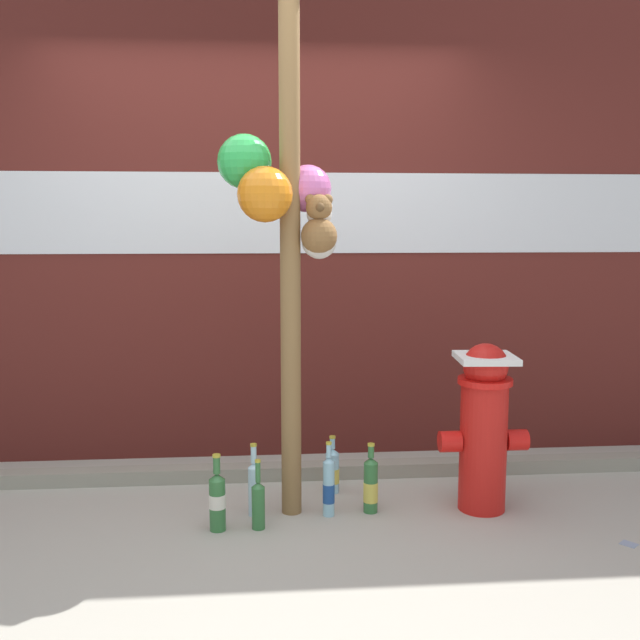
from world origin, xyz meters
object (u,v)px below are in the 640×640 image
object	(u,v)px
bottle_0	(371,485)
bottle_5	(217,500)
bottle_2	(254,486)
bottle_4	(329,487)
bottle_1	(258,503)
fire_hydrant	(484,424)
memorial_post	(285,176)
bottle_3	(332,471)

from	to	relation	value
bottle_0	bottle_5	xyz separation A→B (m)	(-0.76, -0.15, 0.01)
bottle_2	bottle_4	xyz separation A→B (m)	(0.37, -0.03, -0.00)
bottle_2	bottle_5	world-z (taller)	bottle_5
bottle_1	bottle_2	distance (m)	0.16
fire_hydrant	bottle_1	bearing A→B (deg)	-172.65
bottle_1	bottle_2	xyz separation A→B (m)	(-0.02, 0.16, 0.02)
memorial_post	bottle_4	size ratio (longest dim) A/B	7.56
fire_hydrant	bottle_4	xyz separation A→B (m)	(-0.78, -0.02, -0.30)
bottle_2	memorial_post	bearing A→B (deg)	10.46
bottle_2	bottle_0	bearing A→B (deg)	-0.61
memorial_post	bottle_5	distance (m)	1.57
bottle_0	bottle_3	bearing A→B (deg)	120.64
bottle_0	bottle_4	xyz separation A→B (m)	(-0.21, -0.03, 0.01)
bottle_0	bottle_4	world-z (taller)	bottle_4
memorial_post	bottle_3	xyz separation A→B (m)	(0.25, 0.24, -1.55)
memorial_post	fire_hydrant	distance (m)	1.57
bottle_0	bottle_5	distance (m)	0.77
memorial_post	bottle_5	world-z (taller)	memorial_post
fire_hydrant	bottle_2	xyz separation A→B (m)	(-1.15, 0.01, -0.30)
fire_hydrant	bottle_2	distance (m)	1.19
bottle_0	bottle_5	size ratio (longest dim) A/B	0.96
bottle_1	bottle_3	size ratio (longest dim) A/B	1.09
bottle_4	bottle_3	bearing A→B (deg)	80.98
bottle_0	bottle_2	world-z (taller)	bottle_2
bottle_4	bottle_5	distance (m)	0.56
bottle_0	fire_hydrant	bearing A→B (deg)	-0.49
fire_hydrant	bottle_4	distance (m)	0.84
memorial_post	bottle_0	distance (m)	1.59
memorial_post	bottle_0	bearing A→B (deg)	-4.99
bottle_3	bottle_5	distance (m)	0.73
bottle_2	bottle_3	bearing A→B (deg)	33.20
bottle_5	memorial_post	bearing A→B (deg)	29.34
bottle_2	bottle_3	xyz separation A→B (m)	(0.42, 0.27, -0.03)
bottle_2	bottle_5	xyz separation A→B (m)	(-0.17, -0.16, -0.00)
bottle_3	bottle_5	xyz separation A→B (m)	(-0.59, -0.43, 0.03)
bottle_0	bottle_1	size ratio (longest dim) A/B	1.05
fire_hydrant	bottle_5	size ratio (longest dim) A/B	2.30
bottle_3	bottle_1	bearing A→B (deg)	-132.59
bottle_0	bottle_2	size ratio (longest dim) A/B	0.97
fire_hydrant	bottle_1	distance (m)	1.18
fire_hydrant	bottle_2	size ratio (longest dim) A/B	2.32
bottle_2	bottle_5	bearing A→B (deg)	-137.24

